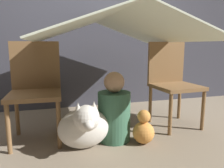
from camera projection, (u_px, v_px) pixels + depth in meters
The scene contains 9 objects.
ground_plane at pixel (120, 143), 1.89m from camera, with size 8.80×8.80×0.00m, color gray.
wall_back at pixel (91, 14), 2.89m from camera, with size 7.00×0.05×2.50m.
chair_left at pixel (35, 86), 1.93m from camera, with size 0.45×0.45×0.87m.
chair_right at pixel (172, 80), 2.30m from camera, with size 0.46×0.46×0.87m.
sheet_canopy at pixel (112, 27), 1.95m from camera, with size 1.38×1.48×0.25m.
person_front at pixel (114, 112), 1.92m from camera, with size 0.29×0.29×0.61m.
dog at pixel (84, 126), 1.74m from camera, with size 0.42×0.40×0.43m.
floor_cushion at pixel (79, 127), 2.12m from camera, with size 0.40×0.32×0.10m.
plush_toy at pixel (144, 130), 1.88m from camera, with size 0.19×0.19×0.30m.
Camera 1 is at (-0.55, -1.69, 0.83)m, focal length 35.00 mm.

